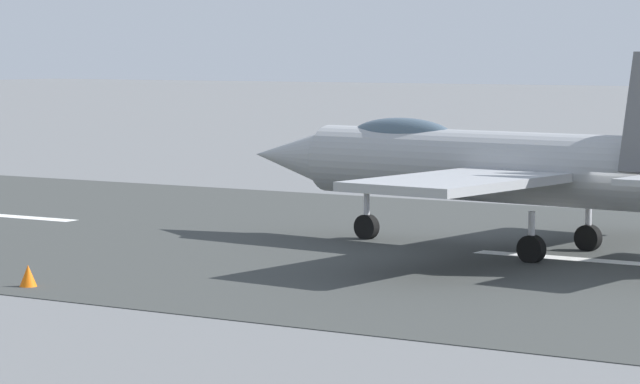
# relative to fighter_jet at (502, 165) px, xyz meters

# --- Properties ---
(fighter_jet) EXTENTS (17.28, 14.55, 5.69)m
(fighter_jet) POSITION_rel_fighter_jet_xyz_m (0.00, 0.00, 0.00)
(fighter_jet) COLOR #999BA0
(fighter_jet) RESTS_ON ground
(marker_cone_mid) EXTENTS (0.44, 0.44, 0.55)m
(marker_cone_mid) POSITION_rel_fighter_jet_xyz_m (6.74, 12.26, -2.21)
(marker_cone_mid) COLOR orange
(marker_cone_mid) RESTS_ON ground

